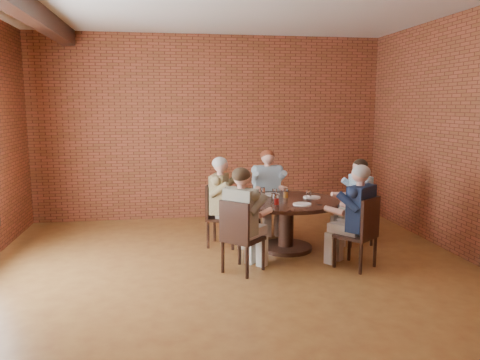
{
  "coord_description": "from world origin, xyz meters",
  "views": [
    {
      "loc": [
        -0.81,
        -5.27,
        2.11
      ],
      "look_at": [
        0.17,
        1.0,
        1.1
      ],
      "focal_mm": 35.0,
      "sensor_mm": 36.0,
      "label": 1
    }
  ],
  "objects": [
    {
      "name": "glass_b",
      "position": [
        0.93,
        1.41,
        0.82
      ],
      "size": [
        0.07,
        0.07,
        0.14
      ],
      "primitive_type": "cylinder",
      "color": "white",
      "rests_on": "dining_table"
    },
    {
      "name": "diner_b",
      "position": [
        0.85,
        2.3,
        0.69
      ],
      "size": [
        0.58,
        0.71,
        1.38
      ],
      "primitive_type": null,
      "rotation": [
        0.0,
        0.0,
        0.05
      ],
      "color": "#91ACB9",
      "rests_on": "floor"
    },
    {
      "name": "chair_d",
      "position": [
        0.06,
        0.36,
        0.51
      ],
      "size": [
        0.61,
        0.61,
        0.95
      ],
      "rotation": [
        0.0,
        0.0,
        2.38
      ],
      "color": "black",
      "rests_on": "floor"
    },
    {
      "name": "wall_front",
      "position": [
        0.0,
        -3.5,
        1.7
      ],
      "size": [
        7.0,
        0.0,
        7.0
      ],
      "primitive_type": "plane",
      "rotation": [
        -1.57,
        0.0,
        0.0
      ],
      "color": "brown",
      "rests_on": "ground"
    },
    {
      "name": "wall_back",
      "position": [
        0.0,
        3.5,
        1.7
      ],
      "size": [
        7.0,
        0.0,
        7.0
      ],
      "primitive_type": "plane",
      "rotation": [
        1.57,
        0.0,
        0.0
      ],
      "color": "brown",
      "rests_on": "ground"
    },
    {
      "name": "plate_d",
      "position": [
        1.03,
        0.89,
        0.76
      ],
      "size": [
        0.26,
        0.26,
        0.01
      ],
      "primitive_type": "cylinder",
      "color": "white",
      "rests_on": "dining_table"
    },
    {
      "name": "plate_b",
      "position": [
        0.76,
        1.66,
        0.76
      ],
      "size": [
        0.26,
        0.26,
        0.01
      ],
      "primitive_type": "cylinder",
      "color": "white",
      "rests_on": "dining_table"
    },
    {
      "name": "glass_a",
      "position": [
        1.23,
        1.23,
        0.82
      ],
      "size": [
        0.07,
        0.07,
        0.14
      ],
      "primitive_type": "cylinder",
      "color": "white",
      "rests_on": "dining_table"
    },
    {
      "name": "chair_e",
      "position": [
        1.66,
        0.28,
        0.52
      ],
      "size": [
        0.62,
        0.62,
        0.95
      ],
      "rotation": [
        0.0,
        0.0,
        3.81
      ],
      "color": "black",
      "rests_on": "floor"
    },
    {
      "name": "dining_table",
      "position": [
        0.9,
        1.25,
        0.53
      ],
      "size": [
        1.54,
        1.54,
        0.75
      ],
      "color": "black",
      "rests_on": "floor"
    },
    {
      "name": "diner_d",
      "position": [
        0.12,
        0.43,
        0.68
      ],
      "size": [
        0.85,
        0.85,
        1.35
      ],
      "primitive_type": null,
      "rotation": [
        0.0,
        0.0,
        2.38
      ],
      "color": "gray",
      "rests_on": "floor"
    },
    {
      "name": "glass_f",
      "position": [
        0.68,
        0.95,
        0.82
      ],
      "size": [
        0.07,
        0.07,
        0.14
      ],
      "primitive_type": "cylinder",
      "color": "white",
      "rests_on": "dining_table"
    },
    {
      "name": "diner_e",
      "position": [
        1.6,
        0.35,
        0.68
      ],
      "size": [
        0.84,
        0.87,
        1.36
      ],
      "primitive_type": null,
      "rotation": [
        0.0,
        0.0,
        3.81
      ],
      "color": "#162340",
      "rests_on": "floor"
    },
    {
      "name": "chair_c",
      "position": [
        -0.08,
        1.62,
        0.51
      ],
      "size": [
        0.56,
        0.56,
        0.95
      ],
      "rotation": [
        0.0,
        0.0,
        1.21
      ],
      "color": "black",
      "rests_on": "floor"
    },
    {
      "name": "glass_e",
      "position": [
        0.66,
        1.07,
        0.82
      ],
      "size": [
        0.07,
        0.07,
        0.14
      ],
      "primitive_type": "cylinder",
      "color": "white",
      "rests_on": "dining_table"
    },
    {
      "name": "diner_a",
      "position": [
        2.04,
        1.38,
        0.66
      ],
      "size": [
        0.69,
        0.59,
        1.31
      ],
      "primitive_type": null,
      "rotation": [
        0.0,
        0.0,
        -1.45
      ],
      "color": "teal",
      "rests_on": "floor"
    },
    {
      "name": "diner_c",
      "position": [
        0.01,
        1.58,
        0.68
      ],
      "size": [
        0.81,
        0.74,
        1.35
      ],
      "primitive_type": null,
      "rotation": [
        0.0,
        0.0,
        1.21
      ],
      "color": "brown",
      "rests_on": "floor"
    },
    {
      "name": "glass_c",
      "position": [
        0.61,
        1.55,
        0.82
      ],
      "size": [
        0.07,
        0.07,
        0.14
      ],
      "primitive_type": "cylinder",
      "color": "white",
      "rests_on": "dining_table"
    },
    {
      "name": "chair_a",
      "position": [
        2.12,
        1.39,
        0.5
      ],
      "size": [
        0.46,
        0.46,
        0.93
      ],
      "rotation": [
        0.0,
        0.0,
        -1.45
      ],
      "color": "black",
      "rests_on": "floor"
    },
    {
      "name": "smartphone",
      "position": [
        1.28,
        0.9,
        0.75
      ],
      "size": [
        0.08,
        0.13,
        0.01
      ],
      "primitive_type": "cube",
      "rotation": [
        0.0,
        0.0,
        -0.13
      ],
      "color": "black",
      "rests_on": "dining_table"
    },
    {
      "name": "floor",
      "position": [
        0.0,
        0.0,
        0.0
      ],
      "size": [
        7.0,
        7.0,
        0.0
      ],
      "primitive_type": "plane",
      "color": "olive",
      "rests_on": "ground"
    },
    {
      "name": "plate_c",
      "position": [
        0.44,
        1.47,
        0.76
      ],
      "size": [
        0.26,
        0.26,
        0.01
      ],
      "primitive_type": "cylinder",
      "color": "white",
      "rests_on": "dining_table"
    },
    {
      "name": "plate_a",
      "position": [
        1.32,
        1.35,
        0.76
      ],
      "size": [
        0.26,
        0.26,
        0.01
      ],
      "primitive_type": "cylinder",
      "color": "white",
      "rests_on": "dining_table"
    },
    {
      "name": "chair_b",
      "position": [
        0.85,
        2.39,
        0.52
      ],
      "size": [
        0.47,
        0.47,
        0.96
      ],
      "rotation": [
        0.0,
        0.0,
        0.05
      ],
      "color": "black",
      "rests_on": "floor"
    },
    {
      "name": "glass_d",
      "position": [
        0.76,
        1.4,
        0.82
      ],
      "size": [
        0.07,
        0.07,
        0.14
      ],
      "primitive_type": "cylinder",
      "color": "white",
      "rests_on": "dining_table"
    }
  ]
}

